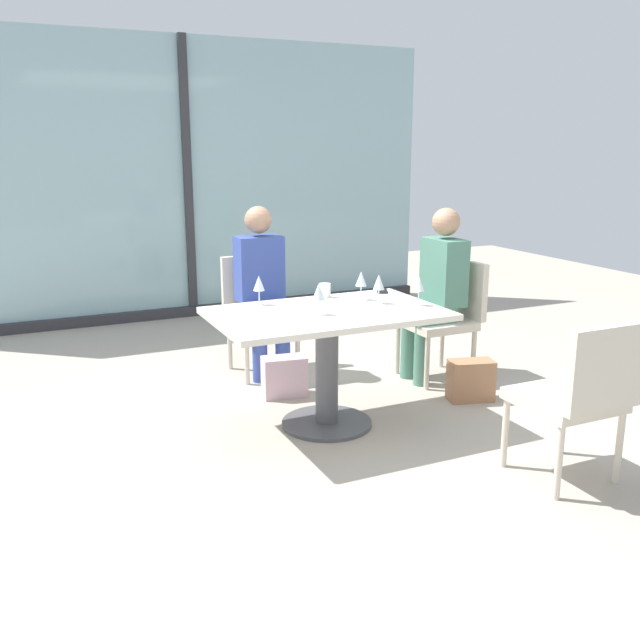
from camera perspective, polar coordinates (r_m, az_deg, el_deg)
name	(u,v)px	position (r m, az deg, el deg)	size (l,w,h in m)	color
ground_plane	(327,425)	(4.42, 0.55, -8.50)	(12.00, 12.00, 0.00)	#A89E8E
window_wall_backdrop	(188,195)	(7.11, -10.71, 9.95)	(5.11, 0.10, 2.70)	#92B7BC
dining_table_main	(327,340)	(4.23, 0.57, -1.62)	(1.37, 0.85, 0.73)	silver
chair_far_right	(448,312)	(5.25, 10.34, 0.66)	(0.50, 0.46, 0.87)	beige
chair_near_window	(258,307)	(5.35, -5.08, 1.07)	(0.46, 0.51, 0.87)	beige
chair_front_right	(580,392)	(3.75, 20.38, -5.48)	(0.46, 0.50, 0.87)	beige
person_far_right	(436,286)	(5.15, 9.44, 2.75)	(0.39, 0.34, 1.26)	#4C7F6B
person_near_window	(262,283)	(5.20, -4.72, 3.01)	(0.34, 0.39, 1.26)	#384C9E
wine_glass_0	(361,279)	(4.47, 3.36, 3.31)	(0.07, 0.07, 0.18)	silver
wine_glass_1	(259,284)	(4.33, -4.99, 2.94)	(0.07, 0.07, 0.18)	silver
wine_glass_2	(319,293)	(4.06, -0.12, 2.24)	(0.07, 0.07, 0.18)	silver
wine_glass_3	(379,283)	(4.37, 4.80, 3.04)	(0.07, 0.07, 0.18)	silver
wine_glass_4	(419,284)	(4.35, 8.04, 2.89)	(0.07, 0.07, 0.18)	silver
coffee_cup	(325,290)	(4.55, 0.38, 2.43)	(0.08, 0.08, 0.09)	white
cell_phone_on_table	(382,291)	(4.75, 5.07, 2.36)	(0.07, 0.14, 0.01)	black
handbag_0	(471,380)	(4.88, 12.16, -4.82)	(0.30, 0.16, 0.28)	#A3704C
handbag_1	(284,377)	(4.86, -2.91, -4.61)	(0.30, 0.16, 0.28)	beige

